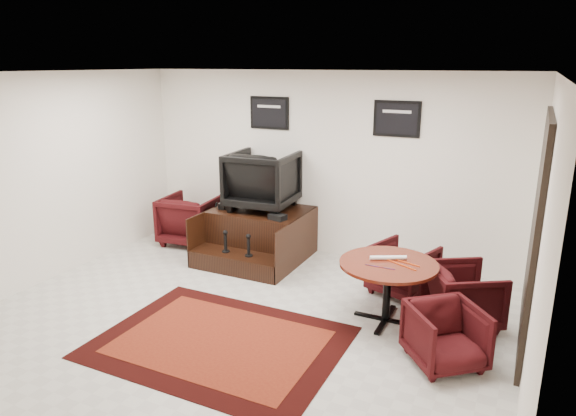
# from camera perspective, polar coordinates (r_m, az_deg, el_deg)

# --- Properties ---
(ground) EXTENTS (6.00, 6.00, 0.00)m
(ground) POSITION_cam_1_polar(r_m,az_deg,el_deg) (6.18, -5.23, -12.20)
(ground) COLOR beige
(ground) RESTS_ON ground
(room_shell) EXTENTS (6.02, 5.02, 2.81)m
(room_shell) POSITION_cam_1_polar(r_m,az_deg,el_deg) (5.48, -1.37, 4.10)
(room_shell) COLOR white
(room_shell) RESTS_ON ground
(area_rug) EXTENTS (2.57, 1.93, 0.01)m
(area_rug) POSITION_cam_1_polar(r_m,az_deg,el_deg) (5.75, -7.58, -14.53)
(area_rug) COLOR black
(area_rug) RESTS_ON ground
(shine_podium) EXTENTS (1.44, 1.48, 0.74)m
(shine_podium) POSITION_cam_1_polar(r_m,az_deg,el_deg) (7.89, -3.26, -3.09)
(shine_podium) COLOR black
(shine_podium) RESTS_ON ground
(shine_chair) EXTENTS (1.01, 0.95, 0.98)m
(shine_chair) POSITION_cam_1_polar(r_m,az_deg,el_deg) (7.78, -2.84, 3.43)
(shine_chair) COLOR black
(shine_chair) RESTS_ON shine_podium
(shoes_pair) EXTENTS (0.26, 0.30, 0.10)m
(shoes_pair) POSITION_cam_1_polar(r_m,az_deg,el_deg) (7.94, -6.67, 0.34)
(shoes_pair) COLOR black
(shoes_pair) RESTS_ON shine_podium
(polish_kit) EXTENTS (0.26, 0.20, 0.08)m
(polish_kit) POSITION_cam_1_polar(r_m,az_deg,el_deg) (7.31, -1.17, -1.00)
(polish_kit) COLOR black
(polish_kit) RESTS_ON shine_podium
(umbrella_black) EXTENTS (0.32, 0.12, 0.85)m
(umbrella_black) POSITION_cam_1_polar(r_m,az_deg,el_deg) (8.20, -8.57, -1.93)
(umbrella_black) COLOR black
(umbrella_black) RESTS_ON ground
(umbrella_hooked) EXTENTS (0.30, 0.11, 0.81)m
(umbrella_hooked) POSITION_cam_1_polar(r_m,az_deg,el_deg) (8.30, -8.10, -1.82)
(umbrella_hooked) COLOR black
(umbrella_hooked) RESTS_ON ground
(armchair_side) EXTENTS (0.95, 0.90, 0.88)m
(armchair_side) POSITION_cam_1_polar(r_m,az_deg,el_deg) (8.63, -10.76, -0.99)
(armchair_side) COLOR black
(armchair_side) RESTS_ON ground
(meeting_table) EXTENTS (1.11, 1.11, 0.73)m
(meeting_table) POSITION_cam_1_polar(r_m,az_deg,el_deg) (5.96, 11.07, -6.77)
(meeting_table) COLOR #4B180A
(meeting_table) RESTS_ON ground
(table_chair_back) EXTENTS (0.89, 0.86, 0.73)m
(table_chair_back) POSITION_cam_1_polar(r_m,az_deg,el_deg) (6.82, 12.69, -6.37)
(table_chair_back) COLOR black
(table_chair_back) RESTS_ON ground
(table_chair_window) EXTENTS (0.98, 0.99, 0.76)m
(table_chair_window) POSITION_cam_1_polar(r_m,az_deg,el_deg) (6.23, 18.89, -8.91)
(table_chair_window) COLOR black
(table_chair_window) RESTS_ON ground
(table_chair_corner) EXTENTS (0.90, 0.90, 0.68)m
(table_chair_corner) POSITION_cam_1_polar(r_m,az_deg,el_deg) (5.42, 17.13, -13.14)
(table_chair_corner) COLOR black
(table_chair_corner) RESTS_ON ground
(paper_roll) EXTENTS (0.40, 0.23, 0.05)m
(paper_roll) POSITION_cam_1_polar(r_m,az_deg,el_deg) (6.01, 11.08, -5.43)
(paper_roll) COLOR white
(paper_roll) RESTS_ON meeting_table
(table_clutter) EXTENTS (0.57, 0.35, 0.01)m
(table_clutter) POSITION_cam_1_polar(r_m,az_deg,el_deg) (5.91, 12.00, -6.06)
(table_clutter) COLOR #DC410C
(table_clutter) RESTS_ON meeting_table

